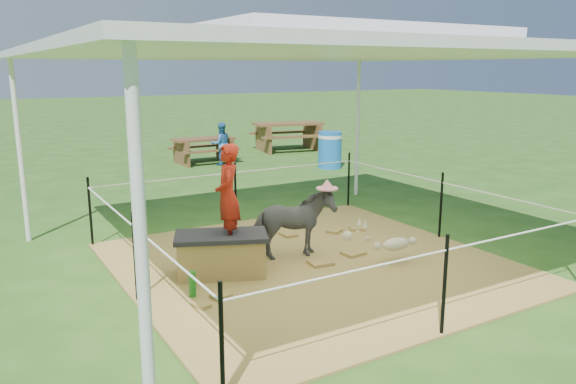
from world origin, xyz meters
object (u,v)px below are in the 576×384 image
foal (396,242)px  distant_person (221,144)px  pony (292,225)px  trash_barrel (330,150)px  picnic_table_far (288,137)px  picnic_table_near (204,150)px  green_bottle (192,284)px  straw_bale (222,256)px  woman (227,187)px

foal → distant_person: size_ratio=0.90×
pony → foal: bearing=-117.6°
trash_barrel → pony: bearing=-128.8°
foal → distant_person: 8.22m
foal → picnic_table_far: size_ratio=0.48×
picnic_table_near → picnic_table_far: 3.21m
trash_barrel → picnic_table_far: size_ratio=0.45×
green_bottle → straw_bale: bearing=39.3°
woman → green_bottle: bearing=-32.4°
foal → distant_person: bearing=83.1°
green_bottle → picnic_table_far: 11.35m
pony → green_bottle: bearing=118.5°
woman → pony: bearing=117.7°
pony → trash_barrel: (4.41, 5.48, -0.03)m
green_bottle → picnic_table_near: size_ratio=0.18×
straw_bale → foal: size_ratio=1.03×
trash_barrel → picnic_table_near: trash_barrel is taller
pony → trash_barrel: bearing=-28.6°
green_bottle → foal: (2.65, -0.29, 0.13)m
woman → foal: size_ratio=1.24×
trash_barrel → picnic_table_near: bearing=136.1°
woman → distant_person: bearing=179.5°
distant_person → pony: bearing=78.7°
pony → distant_person: bearing=-6.9°
trash_barrel → picnic_table_far: 3.24m
straw_bale → picnic_table_near: (3.01, 7.91, 0.07)m
straw_bale → distant_person: distant_person is taller
trash_barrel → distant_person: 2.83m
green_bottle → pony: bearing=18.4°
foal → picnic_table_far: bearing=68.5°
straw_bale → pony: bearing=4.4°
green_bottle → trash_barrel: bearing=45.1°
pony → picnic_table_far: bearing=-20.2°
green_bottle → foal: foal is taller
foal → green_bottle: bearing=175.2°
picnic_table_far → distant_person: bearing=-144.0°
foal → trash_barrel: 7.14m
green_bottle → distant_person: bearing=63.9°
pony → foal: 1.35m
straw_bale → green_bottle: straw_bale is taller
pony → picnic_table_near: size_ratio=0.68×
picnic_table_near → picnic_table_far: (3.10, 0.83, 0.09)m
straw_bale → distant_person: (3.29, 7.39, 0.29)m
picnic_table_near → pony: bearing=-104.2°
picnic_table_near → distant_person: size_ratio=1.45×
pony → picnic_table_far: pony is taller
straw_bale → pony: 1.07m
picnic_table_near → distant_person: (0.28, -0.52, 0.22)m
straw_bale → pony: (1.05, 0.08, 0.23)m
foal → picnic_table_near: picnic_table_near is taller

